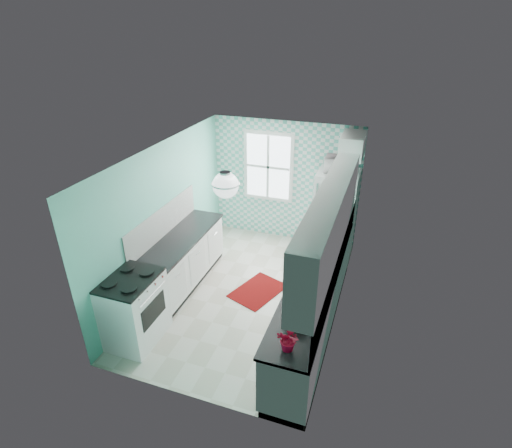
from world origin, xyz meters
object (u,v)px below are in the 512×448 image
(fridge, at_px, (335,215))
(sink, at_px, (328,244))
(stove, at_px, (133,308))
(fruit_bowl, at_px, (297,324))
(microwave, at_px, (340,165))
(ceiling_light, at_px, (226,185))
(potted_plant, at_px, (289,340))

(fridge, xyz_separation_m, sink, (0.09, -1.26, 0.07))
(fridge, bearing_deg, stove, -127.89)
(fruit_bowl, xyz_separation_m, microwave, (-0.09, 3.36, 0.90))
(sink, relative_size, fruit_bowl, 1.73)
(stove, distance_m, sink, 3.19)
(fridge, distance_m, sink, 1.26)
(ceiling_light, xyz_separation_m, stove, (-1.20, -0.71, -1.78))
(ceiling_light, height_order, stove, ceiling_light)
(fridge, bearing_deg, ceiling_light, -116.09)
(ceiling_light, relative_size, sink, 0.66)
(potted_plant, height_order, microwave, microwave)
(ceiling_light, relative_size, stove, 0.34)
(fruit_bowl, bearing_deg, sink, 89.89)
(microwave, bearing_deg, sink, 93.35)
(fruit_bowl, bearing_deg, ceiling_light, 147.96)
(stove, xyz_separation_m, microwave, (2.31, 3.31, 1.34))
(fridge, height_order, fruit_bowl, fridge)
(sink, bearing_deg, fridge, 97.18)
(stove, bearing_deg, potted_plant, -8.48)
(ceiling_light, distance_m, sink, 2.28)
(stove, relative_size, potted_plant, 3.61)
(fridge, height_order, potted_plant, fridge)
(fruit_bowl, bearing_deg, fridge, 91.54)
(fridge, xyz_separation_m, microwave, (0.00, 0.00, 1.01))
(stove, bearing_deg, fruit_bowl, 0.80)
(sink, distance_m, potted_plant, 2.50)
(fruit_bowl, height_order, microwave, microwave)
(ceiling_light, height_order, fridge, ceiling_light)
(fruit_bowl, relative_size, microwave, 0.59)
(fruit_bowl, xyz_separation_m, potted_plant, (0.00, -0.39, 0.10))
(ceiling_light, bearing_deg, potted_plant, -43.65)
(sink, bearing_deg, microwave, 97.17)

